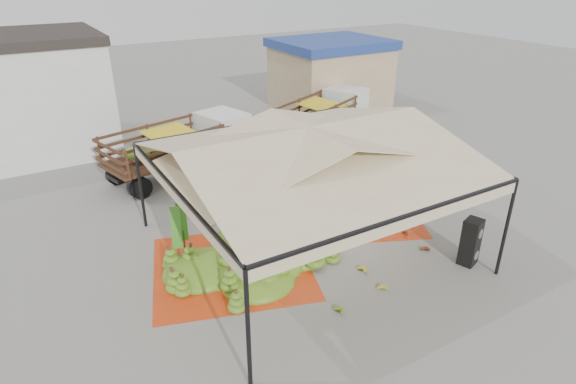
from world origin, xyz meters
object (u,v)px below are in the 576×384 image
speaker_stack (471,242)px  truck_left (185,142)px  banana_heap (255,245)px  truck_right (327,111)px  vendor (275,173)px

speaker_stack → truck_left: truck_left is taller
banana_heap → truck_right: bearing=45.0°
speaker_stack → truck_left: 12.05m
speaker_stack → vendor: (-2.58, 7.26, 0.10)m
banana_heap → truck_left: bearing=85.1°
speaker_stack → vendor: 7.70m
truck_left → truck_right: size_ratio=1.04×
speaker_stack → vendor: size_ratio=0.88×
truck_left → banana_heap: bearing=-110.0°
banana_heap → truck_right: size_ratio=0.86×
vendor → truck_right: bearing=-156.6°
vendor → truck_left: size_ratio=0.25×
truck_right → truck_left: bearing=161.1°
speaker_stack → truck_left: size_ratio=0.22×
banana_heap → truck_left: size_ratio=0.83×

